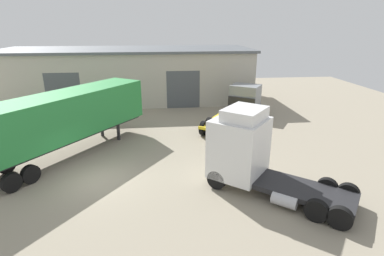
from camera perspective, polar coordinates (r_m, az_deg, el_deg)
ground_plane at (r=16.77m, az=-17.42°, el=-9.48°), size 60.00×60.00×0.00m
warehouse_building at (r=33.19m, az=-12.09°, el=9.95°), size 25.92×8.88×5.40m
tractor_unit_white at (r=14.96m, az=10.76°, el=-4.43°), size 6.75×6.22×4.03m
container_trailer_green at (r=19.66m, az=-22.49°, el=2.16°), size 8.33×10.29×3.95m
flatbed_truck_grey at (r=26.12m, az=9.20°, el=4.56°), size 6.40×7.98×2.73m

